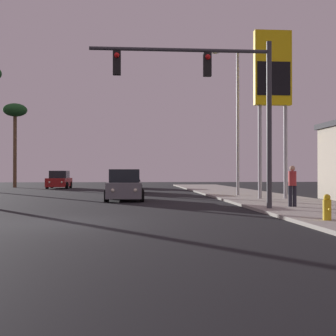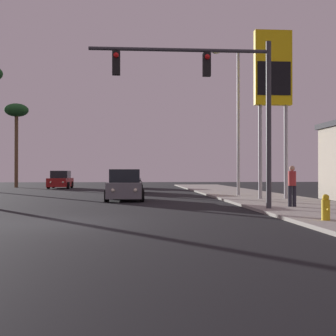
# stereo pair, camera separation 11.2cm
# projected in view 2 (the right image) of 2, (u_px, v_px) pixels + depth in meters

# --- Properties ---
(ground_plane) EXTENTS (120.00, 120.00, 0.00)m
(ground_plane) POSITION_uv_depth(u_px,v_px,m) (58.00, 223.00, 14.00)
(ground_plane) COLOR black
(sidewalk_right) EXTENTS (5.00, 60.00, 0.12)m
(sidewalk_right) POSITION_uv_depth(u_px,v_px,m) (271.00, 200.00, 24.66)
(sidewalk_right) COLOR #9E998E
(sidewalk_right) RESTS_ON ground
(car_grey) EXTENTS (2.04, 4.32, 1.68)m
(car_grey) POSITION_uv_depth(u_px,v_px,m) (125.00, 186.00, 25.31)
(car_grey) COLOR slate
(car_grey) RESTS_ON ground
(car_red) EXTENTS (2.04, 4.34, 1.68)m
(car_red) POSITION_uv_depth(u_px,v_px,m) (60.00, 180.00, 44.58)
(car_red) COLOR maroon
(car_red) RESTS_ON ground
(car_silver) EXTENTS (2.04, 4.32, 1.68)m
(car_silver) POSITION_uv_depth(u_px,v_px,m) (131.00, 180.00, 45.38)
(car_silver) COLOR #B7B7BC
(car_silver) RESTS_ON ground
(car_black) EXTENTS (2.04, 4.32, 1.68)m
(car_black) POSITION_uv_depth(u_px,v_px,m) (129.00, 182.00, 35.14)
(car_black) COLOR black
(car_black) RESTS_ON ground
(traffic_light_mast) EXTENTS (7.05, 0.36, 6.50)m
(traffic_light_mast) POSITION_uv_depth(u_px,v_px,m) (218.00, 90.00, 18.03)
(traffic_light_mast) COLOR #38383D
(traffic_light_mast) RESTS_ON sidewalk_right
(street_lamp) EXTENTS (1.74, 0.24, 9.00)m
(street_lamp) POSITION_uv_depth(u_px,v_px,m) (236.00, 114.00, 28.81)
(street_lamp) COLOR #99999E
(street_lamp) RESTS_ON sidewalk_right
(gas_station_sign) EXTENTS (2.00, 0.42, 9.00)m
(gas_station_sign) POSITION_uv_depth(u_px,v_px,m) (273.00, 77.00, 25.01)
(gas_station_sign) COLOR #99999E
(gas_station_sign) RESTS_ON sidewalk_right
(fire_hydrant) EXTENTS (0.24, 0.34, 0.76)m
(fire_hydrant) POSITION_uv_depth(u_px,v_px,m) (326.00, 208.00, 13.56)
(fire_hydrant) COLOR gold
(fire_hydrant) RESTS_ON sidewalk_right
(pedestrian_on_sidewalk) EXTENTS (0.34, 0.32, 1.67)m
(pedestrian_on_sidewalk) POSITION_uv_depth(u_px,v_px,m) (292.00, 184.00, 19.03)
(pedestrian_on_sidewalk) COLOR #23232D
(pedestrian_on_sidewalk) RESTS_ON sidewalk_right
(palm_tree_far) EXTENTS (2.40, 2.40, 8.50)m
(palm_tree_far) POSITION_uv_depth(u_px,v_px,m) (16.00, 115.00, 47.29)
(palm_tree_far) COLOR brown
(palm_tree_far) RESTS_ON ground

